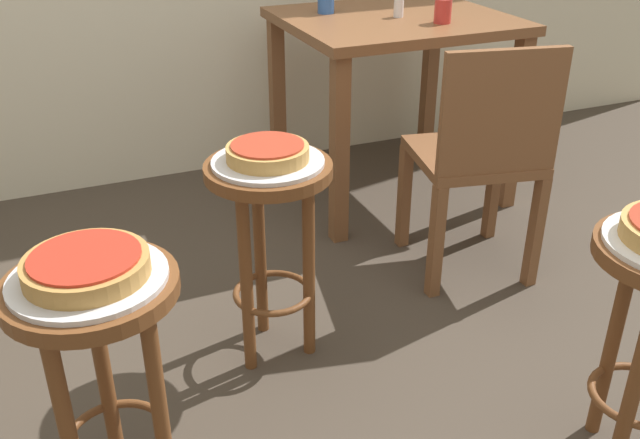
{
  "coord_description": "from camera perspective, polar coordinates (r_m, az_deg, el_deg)",
  "views": [
    {
      "loc": [
        -0.58,
        -1.53,
        1.37
      ],
      "look_at": [
        0.03,
        -0.1,
        0.56
      ],
      "focal_mm": 39.7,
      "sensor_mm": 36.0,
      "label": 1
    }
  ],
  "objects": [
    {
      "name": "pizza_middle",
      "position": [
        1.46,
        -18.33,
        -3.55
      ],
      "size": [
        0.25,
        0.25,
        0.05
      ],
      "color": "#B78442",
      "rests_on": "serving_plate_middle"
    },
    {
      "name": "pizza_leftside",
      "position": [
        1.91,
        -4.25,
        5.43
      ],
      "size": [
        0.22,
        0.22,
        0.05
      ],
      "color": "tan",
      "rests_on": "serving_plate_leftside"
    },
    {
      "name": "stool_leftside",
      "position": [
        2.0,
        -4.05,
        0.08
      ],
      "size": [
        0.35,
        0.35,
        0.62
      ],
      "color": "brown",
      "rests_on": "ground_plane"
    },
    {
      "name": "ground_plane",
      "position": [
        2.14,
        -1.77,
        -12.41
      ],
      "size": [
        6.0,
        6.0,
        0.0
      ],
      "primitive_type": "plane",
      "color": "#42382D"
    },
    {
      "name": "serving_plate_middle",
      "position": [
        1.47,
        -18.17,
        -4.5
      ],
      "size": [
        0.31,
        0.31,
        0.01
      ],
      "primitive_type": "cylinder",
      "color": "silver",
      "rests_on": "stool_middle"
    },
    {
      "name": "condiment_shaker",
      "position": [
        2.98,
        6.36,
        16.58
      ],
      "size": [
        0.04,
        0.04,
        0.07
      ],
      "primitive_type": "cylinder",
      "color": "white",
      "rests_on": "dining_table"
    },
    {
      "name": "dining_table",
      "position": [
        3.04,
        5.95,
        13.69
      ],
      "size": [
        0.9,
        0.79,
        0.78
      ],
      "color": "brown",
      "rests_on": "ground_plane"
    },
    {
      "name": "cup_near_edge",
      "position": [
        2.89,
        9.88,
        16.22
      ],
      "size": [
        0.07,
        0.07,
        0.09
      ],
      "primitive_type": "cylinder",
      "color": "red",
      "rests_on": "dining_table"
    },
    {
      "name": "wooden_chair",
      "position": [
        2.45,
        12.87,
        5.18
      ],
      "size": [
        0.47,
        0.47,
        0.85
      ],
      "color": "brown",
      "rests_on": "ground_plane"
    },
    {
      "name": "stool_middle",
      "position": [
        1.57,
        -17.24,
        -9.88
      ],
      "size": [
        0.35,
        0.35,
        0.62
      ],
      "color": "brown",
      "rests_on": "ground_plane"
    },
    {
      "name": "serving_plate_leftside",
      "position": [
        1.92,
        -4.22,
        4.65
      ],
      "size": [
        0.31,
        0.31,
        0.01
      ],
      "primitive_type": "cylinder",
      "color": "silver",
      "rests_on": "stool_leftside"
    }
  ]
}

